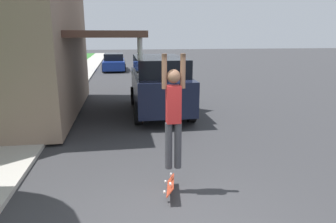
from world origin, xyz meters
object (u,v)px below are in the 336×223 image
object	(u,v)px
car_down_street	(114,62)
skateboarder	(173,111)
skateboard	(170,184)
suv_parked	(159,83)

from	to	relation	value
car_down_street	skateboarder	xyz separation A→B (m)	(1.41, -20.57, 0.90)
skateboarder	car_down_street	bearing A→B (deg)	93.93
skateboarder	skateboard	bearing A→B (deg)	-123.59
suv_parked	skateboard	xyz separation A→B (m)	(-0.58, -6.08, -0.92)
suv_parked	car_down_street	world-z (taller)	suv_parked
skateboarder	skateboard	size ratio (longest dim) A/B	2.55
suv_parked	skateboard	world-z (taller)	suv_parked
car_down_street	skateboarder	bearing A→B (deg)	-86.07
car_down_street	skateboarder	size ratio (longest dim) A/B	2.22
skateboard	suv_parked	bearing A→B (deg)	84.54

